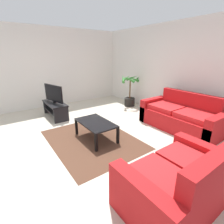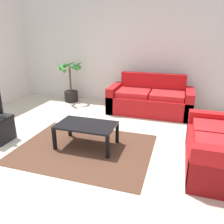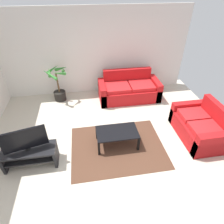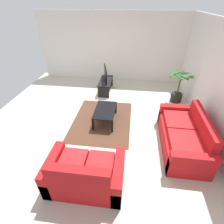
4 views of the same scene
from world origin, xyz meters
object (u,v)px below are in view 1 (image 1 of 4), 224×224
couch_main (180,117)px  tv_stand (55,107)px  potted_palm (130,93)px  couch_loveseat (178,184)px  tv (54,93)px  coffee_table (96,124)px

couch_main → tv_stand: 3.56m
potted_palm → couch_loveseat: bearing=-33.3°
tv → couch_main: bearing=40.8°
tv_stand → potted_palm: 2.64m
couch_main → tv_stand: couch_main is taller
tv_stand → potted_palm: size_ratio=0.96×
tv_stand → tv: 0.43m
coffee_table → potted_palm: (-1.48, 2.30, 0.13)m
tv → potted_palm: size_ratio=0.75×
couch_main → coffee_table: size_ratio=2.00×
tv → coffee_table: bearing=8.6°
couch_main → potted_palm: 2.27m
couch_main → couch_loveseat: size_ratio=1.35×
couch_main → tv: bearing=-139.2°
coffee_table → tv_stand: bearing=-171.3°
coffee_table → potted_palm: bearing=122.7°
couch_main → coffee_table: (-0.77, -2.04, 0.05)m
potted_palm → couch_main: bearing=-6.8°
potted_palm → tv: bearing=-99.8°
tv → potted_palm: bearing=80.2°
tv_stand → potted_palm: potted_palm is taller
couch_main → couch_loveseat: 2.46m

